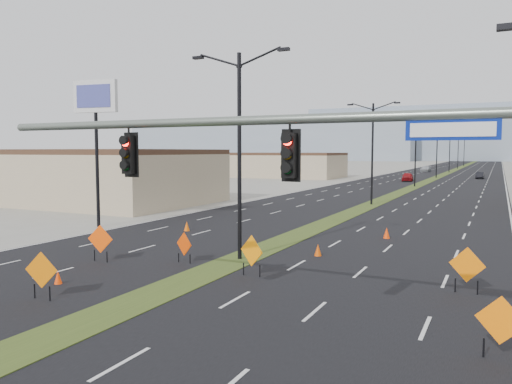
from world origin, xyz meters
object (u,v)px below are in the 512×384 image
at_px(construction_sign_2, 184,245).
at_px(construction_sign_4, 467,266).
at_px(streetlight_1, 372,150).
at_px(car_mid, 480,175).
at_px(streetlight_3, 437,151).
at_px(car_far, 426,169).
at_px(streetlight_0, 239,149).
at_px(streetlight_2, 416,150).
at_px(streetlight_4, 450,151).
at_px(signal_mast, 365,175).
at_px(streetlight_5, 458,151).
at_px(cone_1, 318,250).
at_px(car_left, 408,177).
at_px(construction_sign_3, 252,252).
at_px(construction_sign_0, 100,240).
at_px(streetlight_6, 464,151).
at_px(cone_3, 187,226).
at_px(construction_sign_1, 41,272).
at_px(cone_2, 387,233).
at_px(construction_sign_5, 501,323).
at_px(pole_sign_west, 95,107).
at_px(cone_0, 58,278).

height_order(construction_sign_2, construction_sign_4, construction_sign_4).
bearing_deg(streetlight_1, car_mid, 81.83).
bearing_deg(streetlight_3, car_far, 101.14).
bearing_deg(streetlight_1, streetlight_0, -90.00).
relative_size(streetlight_2, streetlight_4, 1.00).
bearing_deg(construction_sign_4, car_mid, 104.43).
xyz_separation_m(streetlight_2, streetlight_3, (0.00, 28.00, 0.00)).
bearing_deg(streetlight_0, signal_mast, -49.46).
xyz_separation_m(streetlight_5, car_mid, (8.02, -56.16, -4.77)).
bearing_deg(signal_mast, cone_1, 113.27).
relative_size(streetlight_4, car_left, 2.23).
bearing_deg(construction_sign_3, construction_sign_0, -154.07).
relative_size(streetlight_6, construction_sign_3, 5.67).
bearing_deg(car_far, car_mid, -61.70).
relative_size(cone_1, cone_3, 0.95).
xyz_separation_m(construction_sign_1, construction_sign_4, (13.62, 7.53, 0.01)).
height_order(streetlight_5, car_left, streetlight_5).
xyz_separation_m(car_left, cone_1, (6.45, -67.23, -0.45)).
xyz_separation_m(car_mid, construction_sign_4, (2.36, -85.31, 0.40)).
bearing_deg(cone_2, construction_sign_5, -69.61).
distance_m(streetlight_5, cone_3, 134.11).
xyz_separation_m(construction_sign_1, construction_sign_3, (5.25, 6.31, 0.01)).
bearing_deg(construction_sign_0, streetlight_6, 78.94).
bearing_deg(car_left, cone_1, -90.52).
distance_m(car_far, pole_sign_west, 109.03).
distance_m(streetlight_6, pole_sign_west, 163.52).
bearing_deg(streetlight_4, streetlight_2, -90.00).
relative_size(signal_mast, car_left, 3.63).
height_order(construction_sign_5, pole_sign_west, pole_sign_west).
distance_m(car_left, construction_sign_3, 72.57).
bearing_deg(cone_3, cone_1, -19.58).
height_order(streetlight_3, construction_sign_0, streetlight_3).
relative_size(signal_mast, pole_sign_west, 1.59).
bearing_deg(signal_mast, streetlight_0, 130.54).
bearing_deg(pole_sign_west, car_far, 76.83).
bearing_deg(construction_sign_1, signal_mast, -16.73).
bearing_deg(construction_sign_0, streetlight_1, 70.46).
distance_m(signal_mast, construction_sign_5, 5.39).
distance_m(streetlight_1, car_left, 42.08).
xyz_separation_m(streetlight_1, pole_sign_west, (-14.00, -22.89, 2.97)).
bearing_deg(pole_sign_west, car_mid, 65.51).
height_order(construction_sign_5, cone_0, construction_sign_5).
relative_size(streetlight_1, cone_2, 14.65).
xyz_separation_m(streetlight_6, cone_0, (-4.42, -175.21, -5.15)).
distance_m(streetlight_3, construction_sign_1, 93.16).
bearing_deg(streetlight_3, construction_sign_5, -82.84).
bearing_deg(construction_sign_2, streetlight_5, 108.39).
bearing_deg(construction_sign_4, construction_sign_5, -66.70).
distance_m(construction_sign_1, construction_sign_4, 15.56).
bearing_deg(cone_2, streetlight_1, 105.68).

